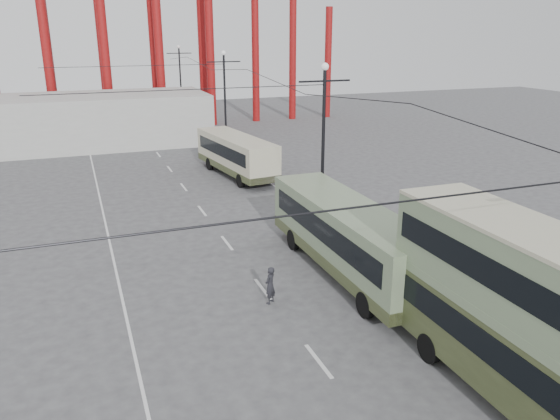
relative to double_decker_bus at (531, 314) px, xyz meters
name	(u,v)px	position (x,y,z in m)	size (l,w,h in m)	color
road_markings	(213,222)	(-4.64, 20.03, -3.17)	(12.52, 120.00, 0.01)	silver
lamp_post_mid	(323,143)	(1.82, 18.33, 1.51)	(3.20, 0.44, 9.32)	black
lamp_post_far	(225,101)	(1.82, 40.33, 1.51)	(3.20, 0.44, 9.32)	black
lamp_post_distant	(181,82)	(1.82, 62.33, 1.51)	(3.20, 0.44, 9.32)	black
fairground_shed	(96,120)	(-9.78, 47.33, -0.67)	(22.00, 10.00, 5.00)	#A7A7A2
double_decker_bus	(531,314)	(0.00, 0.00, 0.00)	(2.72, 10.55, 5.66)	#353D21
single_decker_green	(347,235)	(-0.48, 10.56, -1.24)	(2.80, 12.10, 3.42)	gray
single_decker_cream	(236,154)	(-0.15, 30.14, -1.38)	(3.97, 10.49, 3.18)	#B8B394
pedestrian	(270,285)	(-4.90, 9.00, -2.35)	(0.60, 0.39, 1.64)	black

